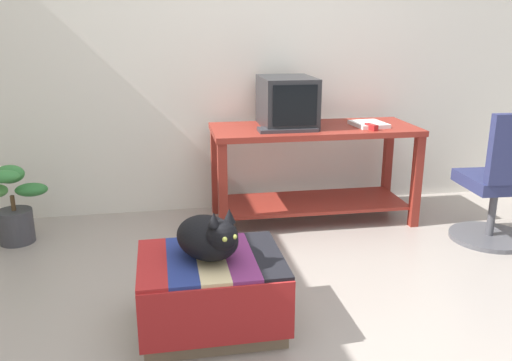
{
  "coord_description": "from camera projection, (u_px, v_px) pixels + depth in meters",
  "views": [
    {
      "loc": [
        -0.58,
        -1.98,
        1.4
      ],
      "look_at": [
        -0.05,
        0.85,
        0.55
      ],
      "focal_mm": 37.14,
      "sensor_mm": 36.0,
      "label": 1
    }
  ],
  "objects": [
    {
      "name": "back_wall",
      "position": [
        233.0,
        39.0,
        3.93
      ],
      "size": [
        8.0,
        0.1,
        2.6
      ],
      "primitive_type": "cube",
      "color": "silver",
      "rests_on": "ground_plane"
    },
    {
      "name": "office_chair",
      "position": [
        501.0,
        187.0,
        3.44
      ],
      "size": [
        0.52,
        0.52,
        0.89
      ],
      "rotation": [
        0.0,
        0.0,
        3.08
      ],
      "color": "#4C4C51",
      "rests_on": "ground_plane"
    },
    {
      "name": "pen",
      "position": [
        365.0,
        124.0,
        3.85
      ],
      "size": [
        0.1,
        0.11,
        0.01
      ],
      "primitive_type": "cylinder",
      "rotation": [
        0.0,
        1.57,
        2.32
      ],
      "color": "black",
      "rests_on": "desk"
    },
    {
      "name": "book",
      "position": [
        369.0,
        124.0,
        3.79
      ],
      "size": [
        0.24,
        0.27,
        0.03
      ],
      "primitive_type": "cube",
      "rotation": [
        0.0,
        0.0,
        0.08
      ],
      "color": "white",
      "rests_on": "desk"
    },
    {
      "name": "stapler",
      "position": [
        371.0,
        127.0,
        3.65
      ],
      "size": [
        0.06,
        0.12,
        0.04
      ],
      "primitive_type": "cube",
      "rotation": [
        0.0,
        0.0,
        0.26
      ],
      "color": "#A31E1E",
      "rests_on": "desk"
    },
    {
      "name": "keyboard",
      "position": [
        288.0,
        129.0,
        3.6
      ],
      "size": [
        0.4,
        0.16,
        0.02
      ],
      "primitive_type": "cube",
      "rotation": [
        0.0,
        0.0,
        -0.02
      ],
      "color": "#333338",
      "rests_on": "desk"
    },
    {
      "name": "tv_monitor",
      "position": [
        287.0,
        102.0,
        3.75
      ],
      "size": [
        0.37,
        0.5,
        0.35
      ],
      "rotation": [
        0.0,
        0.0,
        -0.02
      ],
      "color": "#28282B",
      "rests_on": "desk"
    },
    {
      "name": "cat",
      "position": [
        210.0,
        237.0,
        2.42
      ],
      "size": [
        0.38,
        0.46,
        0.27
      ],
      "rotation": [
        0.0,
        0.0,
        0.43
      ],
      "color": "black",
      "rests_on": "ottoman_with_blanket"
    },
    {
      "name": "desk",
      "position": [
        313.0,
        157.0,
        3.83
      ],
      "size": [
        1.47,
        0.62,
        0.7
      ],
      "rotation": [
        0.0,
        0.0,
        -0.02
      ],
      "color": "maroon",
      "rests_on": "ground_plane"
    },
    {
      "name": "ground_plane",
      "position": [
        301.0,
        350.0,
        2.37
      ],
      "size": [
        14.0,
        14.0,
        0.0
      ],
      "primitive_type": "plane",
      "color": "#9E9389"
    },
    {
      "name": "ottoman_with_blanket",
      "position": [
        212.0,
        292.0,
        2.51
      ],
      "size": [
        0.67,
        0.55,
        0.36
      ],
      "color": "#7A664C",
      "rests_on": "ground_plane"
    },
    {
      "name": "potted_plant",
      "position": [
        14.0,
        206.0,
        3.48
      ],
      "size": [
        0.38,
        0.31,
        0.52
      ],
      "color": "#3D3D42",
      "rests_on": "ground_plane"
    }
  ]
}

